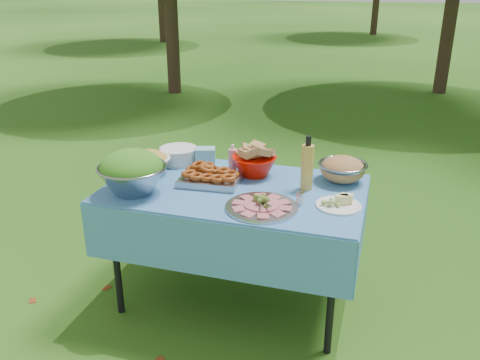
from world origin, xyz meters
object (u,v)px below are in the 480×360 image
Objects in this scene: plate_stack at (179,155)px; picnic_table at (235,246)px; oil_bottle at (307,163)px; charcuterie_platter at (262,201)px; salad_bowl at (132,172)px; bread_bowl at (254,161)px; pasta_bowl_steel at (343,169)px.

picnic_table is at bearing -32.34° from plate_stack.
charcuterie_platter is at bearing -118.52° from oil_bottle.
charcuterie_platter is (0.74, 0.00, -0.08)m from salad_bowl.
pasta_bowl_steel is (0.52, 0.06, -0.02)m from bread_bowl.
salad_bowl is 0.99× the size of charcuterie_platter.
charcuterie_platter is 1.22× the size of oil_bottle.
salad_bowl is 0.74m from charcuterie_platter.
oil_bottle is (0.40, 0.10, 0.54)m from picnic_table.
pasta_bowl_steel is at bearing 6.02° from bread_bowl.
picnic_table is 5.18× the size of pasta_bowl_steel.
bread_bowl is 0.48m from charcuterie_platter.
charcuterie_platter is (-0.36, -0.51, -0.03)m from pasta_bowl_steel.
oil_bottle is (0.87, -0.20, 0.11)m from plate_stack.
bread_bowl is at bearing 109.89° from charcuterie_platter.
plate_stack is 0.90m from oil_bottle.
picnic_table is 5.38× the size of bread_bowl.
oil_bottle reaches higher than pasta_bowl_steel.
pasta_bowl_steel is at bearing -1.05° from plate_stack.
picnic_table is at bearing 133.78° from charcuterie_platter.
salad_bowl is at bearing -95.22° from plate_stack.
plate_stack is at bearing 166.86° from oil_bottle.
salad_bowl reaches higher than bread_bowl.
bread_bowl reaches higher than plate_stack.
salad_bowl reaches higher than charcuterie_platter.
salad_bowl is at bearing -155.05° from pasta_bowl_steel.
charcuterie_platter is at bearing -37.37° from plate_stack.
picnic_table is 0.67m from oil_bottle.
pasta_bowl_steel reaches higher than charcuterie_platter.
charcuterie_platter is (0.16, -0.45, -0.05)m from bread_bowl.
salad_bowl is 0.97m from oil_bottle.
salad_bowl is 1.39× the size of bread_bowl.
oil_bottle reaches higher than plate_stack.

